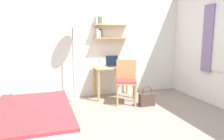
# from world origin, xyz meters

# --- Properties ---
(ground_plane) EXTENTS (5.28, 5.28, 0.00)m
(ground_plane) POSITION_xyz_m (0.00, 0.00, 0.00)
(ground_plane) COLOR gray
(wall_back) EXTENTS (4.40, 0.27, 2.60)m
(wall_back) POSITION_xyz_m (0.00, 2.02, 1.31)
(wall_back) COLOR white
(wall_back) RESTS_ON ground_plane
(bed) EXTENTS (0.99, 2.01, 0.54)m
(bed) POSITION_xyz_m (-1.47, 0.16, 0.24)
(bed) COLOR tan
(bed) RESTS_ON ground_plane
(desk) EXTENTS (0.92, 0.51, 0.72)m
(desk) POSITION_xyz_m (0.22, 1.70, 0.57)
(desk) COLOR tan
(desk) RESTS_ON ground_plane
(desk_chair) EXTENTS (0.55, 0.53, 0.91)m
(desk_chair) POSITION_xyz_m (0.34, 1.22, 0.51)
(desk_chair) COLOR tan
(desk_chair) RESTS_ON ground_plane
(standing_lamp) EXTENTS (0.36, 0.36, 1.80)m
(standing_lamp) POSITION_xyz_m (-0.68, 1.74, 1.57)
(standing_lamp) COLOR #B2A893
(standing_lamp) RESTS_ON ground_plane
(laptop) EXTENTS (0.30, 0.24, 0.23)m
(laptop) POSITION_xyz_m (0.23, 1.79, 0.78)
(laptop) COLOR black
(laptop) RESTS_ON desk
(water_bottle) EXTENTS (0.07, 0.07, 0.22)m
(water_bottle) POSITION_xyz_m (-0.10, 1.72, 0.83)
(water_bottle) COLOR silver
(water_bottle) RESTS_ON desk
(book_stack) EXTENTS (0.19, 0.25, 0.09)m
(book_stack) POSITION_xyz_m (0.54, 1.68, 0.77)
(book_stack) COLOR #333338
(book_stack) RESTS_ON desk
(handbag) EXTENTS (0.32, 0.13, 0.41)m
(handbag) POSITION_xyz_m (0.67, 0.92, 0.14)
(handbag) COLOR #4C382D
(handbag) RESTS_ON ground_plane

